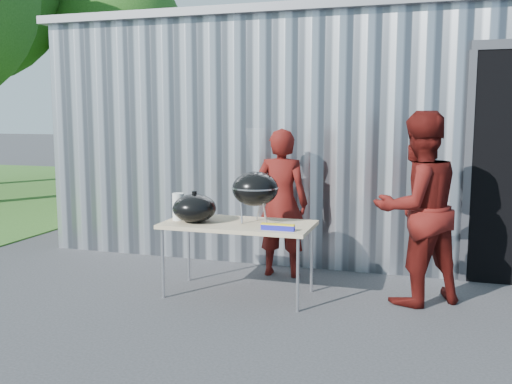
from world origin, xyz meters
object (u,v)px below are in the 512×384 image
(folding_table, at_px, (238,227))
(person_bystander, at_px, (417,208))
(kettle_grill, at_px, (255,182))
(person_cook, at_px, (281,203))

(folding_table, height_order, person_bystander, person_bystander)
(person_bystander, bearing_deg, kettle_grill, -27.81)
(folding_table, bearing_deg, person_cook, 74.50)
(kettle_grill, height_order, person_bystander, person_bystander)
(folding_table, xyz_separation_m, kettle_grill, (0.16, 0.06, 0.46))
(folding_table, relative_size, kettle_grill, 1.59)
(kettle_grill, bearing_deg, person_bystander, 8.99)
(kettle_grill, relative_size, person_cook, 0.56)
(person_bystander, bearing_deg, folding_table, -26.79)
(person_cook, bearing_deg, kettle_grill, 82.69)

